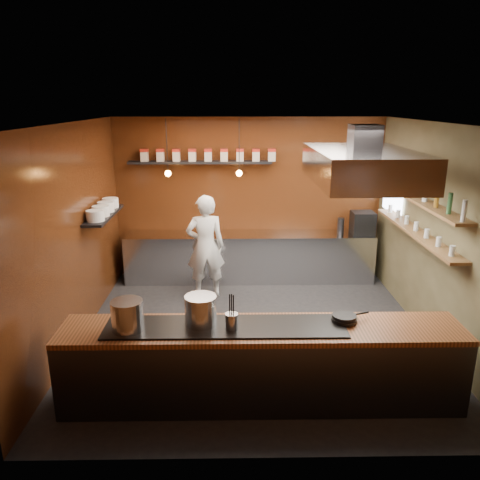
{
  "coord_description": "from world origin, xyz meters",
  "views": [
    {
      "loc": [
        -0.32,
        -6.18,
        3.28
      ],
      "look_at": [
        -0.21,
        0.4,
        1.31
      ],
      "focal_mm": 35.0,
      "sensor_mm": 36.0,
      "label": 1
    }
  ],
  "objects_px": {
    "extractor_hood": "(363,166)",
    "stockpot_small": "(201,310)",
    "espresso_machine": "(363,223)",
    "chef": "(205,247)",
    "stockpot_large": "(127,316)"
  },
  "relations": [
    {
      "from": "extractor_hood",
      "to": "stockpot_large",
      "type": "bearing_deg",
      "value": -155.0
    },
    {
      "from": "extractor_hood",
      "to": "stockpot_large",
      "type": "distance_m",
      "value": 3.32
    },
    {
      "from": "stockpot_large",
      "to": "chef",
      "type": "relative_size",
      "value": 0.19
    },
    {
      "from": "extractor_hood",
      "to": "espresso_machine",
      "type": "xyz_separation_m",
      "value": [
        0.8,
        2.58,
        -1.4
      ]
    },
    {
      "from": "extractor_hood",
      "to": "espresso_machine",
      "type": "relative_size",
      "value": 4.91
    },
    {
      "from": "stockpot_large",
      "to": "stockpot_small",
      "type": "height_order",
      "value": "stockpot_large"
    },
    {
      "from": "stockpot_small",
      "to": "stockpot_large",
      "type": "bearing_deg",
      "value": -170.85
    },
    {
      "from": "chef",
      "to": "extractor_hood",
      "type": "bearing_deg",
      "value": 130.02
    },
    {
      "from": "extractor_hood",
      "to": "stockpot_small",
      "type": "distance_m",
      "value": 2.67
    },
    {
      "from": "espresso_machine",
      "to": "stockpot_large",
      "type": "bearing_deg",
      "value": -132.3
    },
    {
      "from": "espresso_machine",
      "to": "chef",
      "type": "height_order",
      "value": "chef"
    },
    {
      "from": "stockpot_small",
      "to": "espresso_machine",
      "type": "distance_m",
      "value": 4.64
    },
    {
      "from": "stockpot_small",
      "to": "espresso_machine",
      "type": "xyz_separation_m",
      "value": [
        2.76,
        3.73,
        0.0
      ]
    },
    {
      "from": "extractor_hood",
      "to": "stockpot_small",
      "type": "bearing_deg",
      "value": -149.67
    },
    {
      "from": "stockpot_small",
      "to": "chef",
      "type": "height_order",
      "value": "chef"
    }
  ]
}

